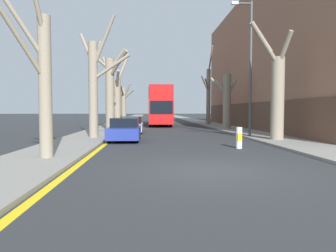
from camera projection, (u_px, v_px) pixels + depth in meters
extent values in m
plane|color=#2B2D30|center=(210.00, 171.00, 8.97)|extent=(300.00, 300.00, 0.00)
cube|color=gray|center=(129.00, 119.00, 58.44)|extent=(3.02, 120.00, 0.12)
cube|color=gray|center=(188.00, 119.00, 59.17)|extent=(3.02, 120.00, 0.12)
cube|color=#93664C|center=(294.00, 62.00, 29.28)|extent=(10.00, 30.74, 12.98)
cube|color=brown|center=(243.00, 116.00, 29.24)|extent=(0.12, 30.13, 2.50)
cube|color=yellow|center=(137.00, 119.00, 58.54)|extent=(0.24, 120.00, 0.01)
cylinder|color=gray|center=(45.00, 89.00, 10.64)|extent=(0.46, 0.46, 5.15)
cylinder|color=gray|center=(20.00, 40.00, 9.69)|extent=(1.18, 1.87, 2.48)
cylinder|color=gray|center=(18.00, 18.00, 10.01)|extent=(1.60, 1.14, 2.67)
cylinder|color=gray|center=(93.00, 91.00, 18.53)|extent=(0.56, 0.56, 6.02)
cylinder|color=gray|center=(103.00, 42.00, 18.11)|extent=(1.64, 0.89, 3.20)
cylinder|color=gray|center=(87.00, 48.00, 19.32)|extent=(1.36, 2.16, 2.36)
cylinder|color=gray|center=(100.00, 48.00, 18.26)|extent=(1.18, 0.58, 1.94)
cylinder|color=gray|center=(97.00, 56.00, 19.67)|extent=(0.30, 2.66, 2.45)
cylinder|color=gray|center=(111.00, 67.00, 18.35)|extent=(2.40, 0.56, 1.63)
cylinder|color=gray|center=(110.00, 95.00, 26.50)|extent=(0.76, 0.76, 6.36)
cylinder|color=gray|center=(101.00, 62.00, 26.20)|extent=(1.71, 0.47, 1.51)
cylinder|color=gray|center=(117.00, 59.00, 26.11)|extent=(1.71, 0.86, 1.96)
cylinder|color=gray|center=(118.00, 64.00, 25.46)|extent=(1.94, 2.22, 2.19)
cylinder|color=gray|center=(106.00, 65.00, 27.45)|extent=(1.20, 2.50, 1.81)
cylinder|color=gray|center=(117.00, 103.00, 33.62)|extent=(0.84, 0.84, 5.22)
cylinder|color=gray|center=(118.00, 80.00, 32.53)|extent=(0.69, 2.19, 2.03)
cylinder|color=gray|center=(114.00, 84.00, 34.93)|extent=(1.24, 3.18, 2.46)
cylinder|color=gray|center=(122.00, 71.00, 33.95)|extent=(1.43, 1.38, 2.94)
cylinder|color=gray|center=(112.00, 88.00, 32.77)|extent=(1.39, 1.82, 2.27)
cylinder|color=gray|center=(124.00, 106.00, 40.47)|extent=(0.62, 0.62, 4.86)
cylinder|color=gray|center=(122.00, 92.00, 39.43)|extent=(0.42, 2.03, 1.38)
cylinder|color=gray|center=(128.00, 94.00, 40.01)|extent=(1.59, 1.11, 1.32)
cylinder|color=gray|center=(127.00, 91.00, 39.99)|extent=(1.19, 1.11, 2.08)
cylinder|color=gray|center=(118.00, 88.00, 40.26)|extent=(1.66, 0.31, 1.21)
cylinder|color=gray|center=(277.00, 100.00, 17.21)|extent=(0.74, 0.74, 4.85)
cylinder|color=gray|center=(265.00, 44.00, 16.57)|extent=(2.15, 1.15, 2.33)
cylinder|color=gray|center=(285.00, 49.00, 16.52)|extent=(0.51, 1.36, 1.87)
cylinder|color=gray|center=(266.00, 45.00, 17.70)|extent=(1.23, 1.71, 2.57)
cylinder|color=gray|center=(227.00, 102.00, 27.29)|extent=(0.72, 0.72, 5.09)
cylinder|color=gray|center=(219.00, 86.00, 27.42)|extent=(1.64, 0.79, 1.69)
cylinder|color=gray|center=(222.00, 88.00, 28.03)|extent=(0.84, 1.89, 1.75)
cylinder|color=gray|center=(231.00, 88.00, 27.58)|extent=(1.30, 0.97, 1.76)
cylinder|color=gray|center=(208.00, 97.00, 36.77)|extent=(0.51, 0.51, 6.83)
cylinder|color=gray|center=(211.00, 59.00, 35.46)|extent=(0.20, 2.30, 2.88)
cylinder|color=gray|center=(205.00, 84.00, 38.02)|extent=(0.58, 2.85, 2.45)
cylinder|color=gray|center=(207.00, 84.00, 36.02)|extent=(0.88, 1.48, 1.33)
cube|color=red|center=(160.00, 112.00, 35.89)|extent=(2.58, 10.80, 2.52)
cube|color=red|center=(160.00, 95.00, 35.79)|extent=(2.53, 10.58, 1.47)
cube|color=#A91111|center=(160.00, 89.00, 35.74)|extent=(2.53, 10.58, 0.12)
cube|color=black|center=(160.00, 108.00, 35.87)|extent=(2.61, 9.50, 1.31)
cube|color=black|center=(160.00, 95.00, 35.78)|extent=(2.61, 9.50, 1.12)
cube|color=black|center=(161.00, 108.00, 30.50)|extent=(2.33, 0.06, 1.37)
cylinder|color=black|center=(150.00, 122.00, 32.65)|extent=(0.30, 1.08, 1.08)
cylinder|color=black|center=(171.00, 122.00, 32.79)|extent=(0.30, 1.08, 1.08)
cylinder|color=black|center=(150.00, 120.00, 38.89)|extent=(0.30, 1.08, 1.08)
cylinder|color=black|center=(167.00, 120.00, 39.03)|extent=(0.30, 1.08, 1.08)
cube|color=navy|center=(125.00, 132.00, 17.85)|extent=(1.80, 4.01, 0.64)
cube|color=black|center=(125.00, 122.00, 18.06)|extent=(1.58, 2.08, 0.54)
cylinder|color=black|center=(109.00, 137.00, 16.62)|extent=(0.20, 0.62, 0.62)
cylinder|color=black|center=(137.00, 137.00, 16.71)|extent=(0.20, 0.62, 0.62)
cylinder|color=black|center=(114.00, 134.00, 19.01)|extent=(0.20, 0.62, 0.62)
cylinder|color=black|center=(139.00, 134.00, 19.11)|extent=(0.20, 0.62, 0.62)
cube|color=#9EA3AD|center=(131.00, 127.00, 24.05)|extent=(1.84, 4.24, 0.57)
cube|color=black|center=(131.00, 120.00, 24.27)|extent=(1.62, 2.21, 0.56)
cylinder|color=black|center=(119.00, 130.00, 22.74)|extent=(0.20, 0.64, 0.64)
cylinder|color=black|center=(141.00, 130.00, 22.84)|extent=(0.20, 0.64, 0.64)
cylinder|color=black|center=(122.00, 128.00, 25.27)|extent=(0.20, 0.64, 0.64)
cylinder|color=black|center=(142.00, 128.00, 25.38)|extent=(0.20, 0.64, 0.64)
cylinder|color=#4C4F54|center=(251.00, 70.00, 19.53)|extent=(0.16, 0.16, 8.85)
cylinder|color=#4C4F54|center=(243.00, 3.00, 19.27)|extent=(1.10, 0.11, 0.11)
cube|color=beige|center=(235.00, 3.00, 19.24)|extent=(0.44, 0.20, 0.16)
cylinder|color=white|center=(239.00, 138.00, 14.18)|extent=(0.28, 0.28, 1.01)
cube|color=yellow|center=(240.00, 137.00, 14.03)|extent=(0.20, 0.01, 0.36)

